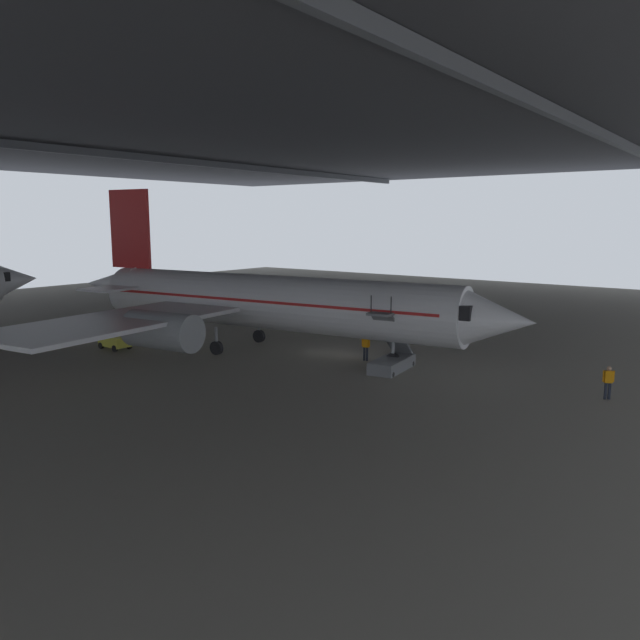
{
  "coord_description": "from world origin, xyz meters",
  "views": [
    {
      "loc": [
        -30.68,
        -22.59,
        8.63
      ],
      "look_at": [
        -0.62,
        0.14,
        2.48
      ],
      "focal_mm": 34.24,
      "sensor_mm": 36.0,
      "label": 1
    }
  ],
  "objects": [
    {
      "name": "airplane_main",
      "position": [
        -1.17,
        4.57,
        3.35
      ],
      "size": [
        33.59,
        34.56,
        10.9
      ],
      "color": "white",
      "rests_on": "ground_plane"
    },
    {
      "name": "ground_plane",
      "position": [
        0.0,
        0.0,
        0.0
      ],
      "size": [
        110.0,
        110.0,
        0.0
      ],
      "primitive_type": "plane",
      "color": "gray"
    },
    {
      "name": "boarding_stairs",
      "position": [
        -0.53,
        -5.03,
        0.72
      ],
      "size": [
        4.22,
        1.94,
        4.54
      ],
      "color": "slate",
      "rests_on": "ground_plane"
    },
    {
      "name": "hangar_structure",
      "position": [
        -0.07,
        13.76,
        15.95
      ],
      "size": [
        121.0,
        99.0,
        16.58
      ],
      "color": "#4C4F54",
      "rests_on": "ground_plane"
    },
    {
      "name": "crew_worker_by_stairs",
      "position": [
        0.65,
        -2.48,
        0.98
      ],
      "size": [
        0.29,
        0.54,
        1.71
      ],
      "color": "#232838",
      "rests_on": "ground_plane"
    },
    {
      "name": "baggage_tug",
      "position": [
        -6.66,
        13.07,
        0.53
      ],
      "size": [
        1.3,
        2.21,
        0.9
      ],
      "color": "yellow",
      "rests_on": "ground_plane"
    },
    {
      "name": "crew_worker_near_nose",
      "position": [
        0.78,
        -16.42,
        0.94
      ],
      "size": [
        0.36,
        0.5,
        1.65
      ],
      "color": "#232838",
      "rests_on": "ground_plane"
    }
  ]
}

